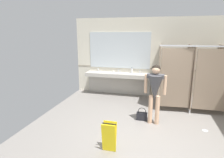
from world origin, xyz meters
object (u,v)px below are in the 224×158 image
(person_standing, at_px, (155,88))
(soap_dispenser, at_px, (132,71))
(handbag, at_px, (142,116))
(paper_cup, at_px, (113,72))
(wet_floor_sign, at_px, (109,137))

(person_standing, xyz_separation_m, soap_dispenser, (-0.92, 2.25, -0.03))
(person_standing, height_order, handbag, person_standing)
(paper_cup, relative_size, wet_floor_sign, 0.14)
(handbag, xyz_separation_m, paper_cup, (-1.28, 1.89, 0.80))
(handbag, distance_m, paper_cup, 2.42)
(paper_cup, distance_m, wet_floor_sign, 3.61)
(handbag, relative_size, paper_cup, 4.17)
(soap_dispenser, relative_size, wet_floor_sign, 0.33)
(paper_cup, bearing_deg, wet_floor_sign, -77.63)
(wet_floor_sign, bearing_deg, handbag, 72.08)
(soap_dispenser, relative_size, paper_cup, 2.37)
(handbag, xyz_separation_m, soap_dispenser, (-0.61, 2.12, 0.85))
(handbag, height_order, soap_dispenser, soap_dispenser)
(handbag, relative_size, soap_dispenser, 1.76)
(person_standing, bearing_deg, paper_cup, 128.27)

